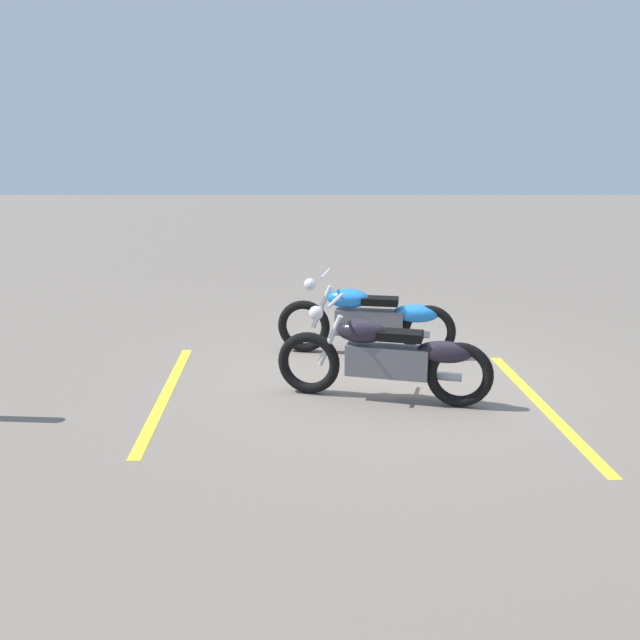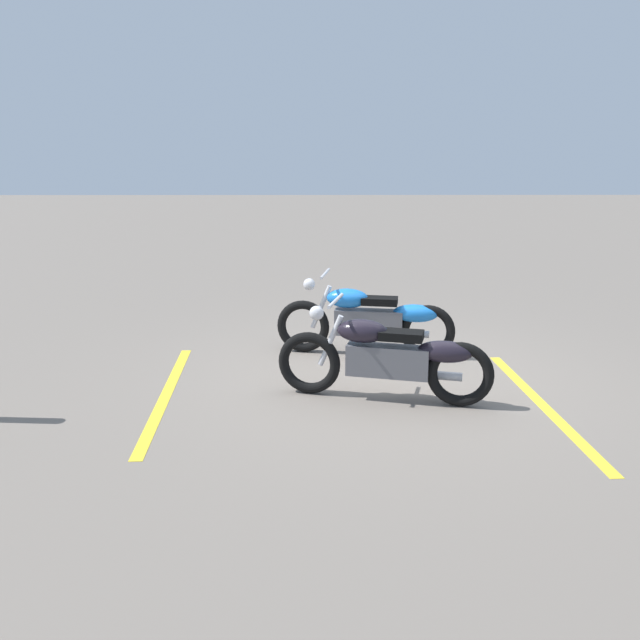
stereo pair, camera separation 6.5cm
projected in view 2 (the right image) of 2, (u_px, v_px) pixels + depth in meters
name	position (u px, v px, depth m)	size (l,w,h in m)	color
ground_plane	(388.00, 375.00, 7.86)	(60.00, 60.00, 0.00)	slate
motorcycle_bright_foreground	(369.00, 319.00, 8.50)	(2.22, 0.66, 1.04)	black
motorcycle_dark_foreground	(389.00, 357.00, 6.97)	(2.19, 0.77, 1.04)	black
parking_stripe_near	(542.00, 405.00, 6.94)	(3.20, 0.12, 0.01)	yellow
parking_stripe_mid	(166.00, 394.00, 7.24)	(3.20, 0.12, 0.01)	yellow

